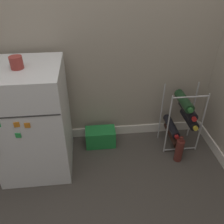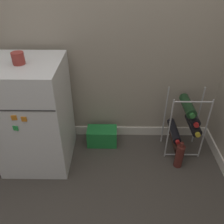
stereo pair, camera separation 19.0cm
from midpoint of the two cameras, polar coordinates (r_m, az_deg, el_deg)
The scene contains 6 objects.
ground_plane at distance 1.89m, azimuth -4.90°, elevation -18.88°, with size 14.00×14.00×0.00m, color #423D38.
mini_fridge at distance 1.93m, azimuth -21.32°, elevation -2.10°, with size 0.52×0.55×0.88m.
wine_rack at distance 2.14m, azimuth 13.88°, elevation -1.70°, with size 0.31×0.33×0.59m.
soda_box at distance 2.21m, azimuth -5.26°, elevation -6.13°, with size 0.27×0.15×0.17m.
fridge_top_cup at distance 1.69m, azimuth -25.12°, elevation 10.65°, with size 0.08×0.08×0.08m.
loose_bottle_floor at distance 2.08m, azimuth 13.36°, elevation -9.02°, with size 0.07×0.07×0.25m.
Camera 1 is at (-0.06, -1.14, 1.50)m, focal length 38.00 mm.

